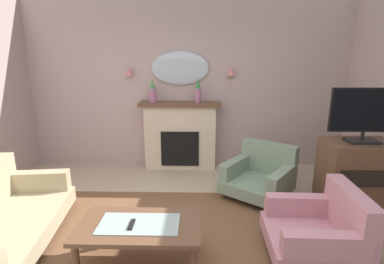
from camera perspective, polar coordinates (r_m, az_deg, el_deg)
name	(u,v)px	position (r m, az deg, el deg)	size (l,w,h in m)	color
floor	(177,263)	(3.08, -2.89, -24.42)	(6.41, 6.19, 0.10)	tan
wall_back	(187,82)	(5.06, -0.94, 9.74)	(6.41, 0.10, 2.94)	#B29993
patterned_rug	(179,245)	(3.21, -2.63, -21.40)	(3.20, 2.40, 0.01)	brown
fireplace	(180,136)	(5.00, -2.32, -0.79)	(1.36, 0.36, 1.16)	beige
mantel_vase_centre	(153,92)	(4.88, -7.76, 7.88)	(0.12, 0.12, 0.39)	#9E6084
mantel_vase_right	(198,91)	(4.82, 1.17, 8.10)	(0.10, 0.10, 0.39)	#9E6084
wall_mirror	(180,68)	(4.97, -2.35, 12.43)	(0.96, 0.06, 0.56)	#B2BCC6
wall_sconce_left	(129,71)	(5.05, -12.26, 11.59)	(0.14, 0.14, 0.14)	#D17066
wall_sconce_right	(231,71)	(4.94, 7.72, 11.72)	(0.14, 0.14, 0.14)	#D17066
coffee_table	(139,230)	(2.79, -10.31, -18.37)	(1.10, 0.60, 0.45)	brown
tv_remote	(132,225)	(2.74, -11.79, -17.43)	(0.04, 0.16, 0.02)	black
armchair_in_corner	(321,229)	(3.14, 23.98, -17.08)	(0.84, 0.84, 0.71)	#B77A84
armchair_by_coffee_table	(261,174)	(4.19, 13.35, -8.11)	(1.13, 1.14, 0.71)	gray
tv_cabinet	(355,176)	(4.18, 29.48, -7.58)	(0.80, 0.57, 0.90)	brown
tv_flatscreen	(366,114)	(3.96, 31.03, 3.10)	(0.84, 0.24, 0.65)	black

